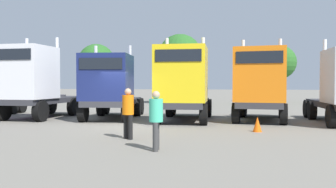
{
  "coord_description": "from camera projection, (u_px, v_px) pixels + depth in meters",
  "views": [
    {
      "loc": [
        5.65,
        -16.05,
        1.95
      ],
      "look_at": [
        1.35,
        3.36,
        1.37
      ],
      "focal_mm": 38.93,
      "sensor_mm": 36.0,
      "label": 1
    }
  ],
  "objects": [
    {
      "name": "ground",
      "position": [
        124.0,
        125.0,
        16.94
      ],
      "size": [
        200.0,
        200.0,
        0.0
      ],
      "primitive_type": "plane",
      "color": "slate"
    },
    {
      "name": "semi_truck_white",
      "position": [
        33.0,
        81.0,
        19.72
      ],
      "size": [
        2.57,
        5.94,
        4.5
      ],
      "rotation": [
        0.0,
        0.0,
        -1.57
      ],
      "color": "#333338",
      "rests_on": "ground"
    },
    {
      "name": "semi_truck_navy",
      "position": [
        110.0,
        86.0,
        19.27
      ],
      "size": [
        3.35,
        6.2,
        4.02
      ],
      "rotation": [
        0.0,
        0.0,
        -1.42
      ],
      "color": "#333338",
      "rests_on": "ground"
    },
    {
      "name": "semi_truck_yellow",
      "position": [
        183.0,
        83.0,
        18.18
      ],
      "size": [
        2.92,
        6.44,
        4.32
      ],
      "rotation": [
        0.0,
        0.0,
        -1.51
      ],
      "color": "#333338",
      "rests_on": "ground"
    },
    {
      "name": "semi_truck_orange",
      "position": [
        260.0,
        84.0,
        18.31
      ],
      "size": [
        2.92,
        5.95,
        4.27
      ],
      "rotation": [
        0.0,
        0.0,
        -1.64
      ],
      "color": "#333338",
      "rests_on": "ground"
    },
    {
      "name": "visitor_in_hivis",
      "position": [
        128.0,
        110.0,
        12.67
      ],
      "size": [
        0.56,
        0.56,
        1.77
      ],
      "rotation": [
        0.0,
        0.0,
        0.93
      ],
      "color": "black",
      "rests_on": "ground"
    },
    {
      "name": "visitor_with_camera",
      "position": [
        156.0,
        116.0,
        10.49
      ],
      "size": [
        0.44,
        0.46,
        1.73
      ],
      "rotation": [
        0.0,
        0.0,
        3.26
      ],
      "color": "#393939",
      "rests_on": "ground"
    },
    {
      "name": "traffic_cone_near",
      "position": [
        257.0,
        124.0,
        14.59
      ],
      "size": [
        0.36,
        0.36,
        0.6
      ],
      "primitive_type": "cone",
      "color": "#F2590C",
      "rests_on": "ground"
    },
    {
      "name": "oak_far_left",
      "position": [
        97.0,
        63.0,
        40.62
      ],
      "size": [
        4.11,
        4.11,
        6.34
      ],
      "color": "#4C3823",
      "rests_on": "ground"
    },
    {
      "name": "oak_far_centre",
      "position": [
        180.0,
        56.0,
        34.41
      ],
      "size": [
        4.16,
        4.16,
        6.61
      ],
      "color": "#4C3823",
      "rests_on": "ground"
    },
    {
      "name": "oak_far_right",
      "position": [
        279.0,
        63.0,
        36.62
      ],
      "size": [
        3.37,
        3.37,
        5.75
      ],
      "color": "#4C3823",
      "rests_on": "ground"
    }
  ]
}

